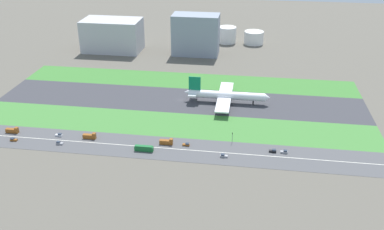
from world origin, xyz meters
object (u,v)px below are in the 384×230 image
car_2 (13,140)px  bus_0 (144,148)px  truck_1 (13,131)px  traffic_light (232,137)px  car_6 (273,151)px  truck_0 (90,136)px  car_3 (59,143)px  car_1 (186,144)px  airliner (225,95)px  fuel_tank_west (193,33)px  fuel_tank_centre (227,35)px  hangar_building (196,35)px  truck_2 (167,142)px  car_0 (284,152)px  car_5 (224,156)px  terminal_building (112,35)px  car_4 (59,135)px  fuel_tank_east (254,38)px

car_2 → bus_0: bus_0 is taller
truck_1 → traffic_light: (144.31, 7.99, 2.62)m
car_2 → car_6: bearing=-176.5°
truck_1 → truck_0: bearing=0.0°
car_3 → car_1: bearing=-172.8°
airliner → traffic_light: airliner is taller
airliner → fuel_tank_west: 165.87m
truck_1 → fuel_tank_centre: size_ratio=0.44×
truck_0 → hangar_building: 188.00m
truck_2 → car_0: size_ratio=1.91×
car_2 → truck_0: size_ratio=0.52×
bus_0 → hangar_building: bearing=-91.5°
truck_2 → bus_0: 15.71m
car_5 → fuel_tank_centre: (-15.24, 237.00, 7.69)m
terminal_building → hangar_building: (86.01, 0.00, 4.02)m
car_1 → truck_0: 62.95m
car_1 → truck_0: truck_0 is taller
truck_2 → car_2: truck_2 is taller
hangar_building → car_4: bearing=-109.5°
bus_0 → traffic_light: 55.78m
car_4 → traffic_light: bearing=4.1°
car_2 → fuel_tank_east: 279.43m
truck_2 → terminal_building: bearing=117.1°
car_1 → terminal_building: bearing=120.1°
truck_0 → car_0: bearing=0.0°
truck_2 → hangar_building: bearing=92.2°
truck_0 → traffic_light: 91.37m
car_0 → fuel_tank_centre: size_ratio=0.23×
fuel_tank_west → car_4: bearing=-103.8°
car_1 → terminal_building: size_ratio=0.08×
car_3 → truck_1: bearing=-15.1°
car_6 → fuel_tank_east: 227.62m
car_2 → truck_2: bearing=-174.2°
truck_0 → car_2: bearing=-168.1°
truck_1 → car_6: bearing=0.0°
terminal_building → fuel_tank_east: terminal_building is taller
airliner → car_1: (-18.88, -68.00, -5.31)m
fuel_tank_west → fuel_tank_centre: 37.21m
car_0 → airliner: bearing=121.3°
traffic_light → terminal_building: (-133.57, 174.01, 11.69)m
truck_0 → car_1: bearing=0.0°
fuel_tank_east → car_3: bearing=-116.3°
truck_2 → car_5: size_ratio=1.91×
fuel_tank_west → fuel_tank_east: size_ratio=1.25×
truck_1 → car_2: truck_1 is taller
truck_2 → car_3: (-66.74, -10.00, -0.75)m
airliner → car_1: 70.77m
traffic_light → hangar_building: 181.07m
traffic_light → fuel_tank_east: 219.23m
car_2 → terminal_building: size_ratio=0.08×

